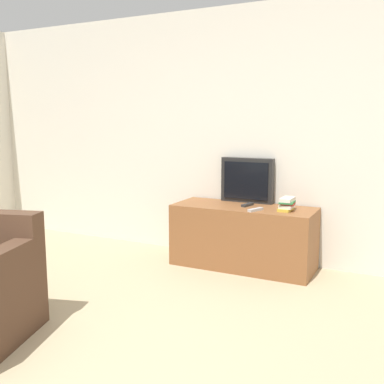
# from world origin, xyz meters

# --- Properties ---
(wall_back) EXTENTS (9.00, 0.06, 2.60)m
(wall_back) POSITION_xyz_m (0.00, 3.03, 1.30)
(wall_back) COLOR silver
(wall_back) RESTS_ON ground_plane
(tv_stand) EXTENTS (1.39, 0.55, 0.62)m
(tv_stand) POSITION_xyz_m (0.47, 2.71, 0.31)
(tv_stand) COLOR brown
(tv_stand) RESTS_ON ground_plane
(television) EXTENTS (0.55, 0.09, 0.46)m
(television) POSITION_xyz_m (0.42, 2.94, 0.84)
(television) COLOR black
(television) RESTS_ON tv_stand
(book_stack) EXTENTS (0.15, 0.21, 0.12)m
(book_stack) POSITION_xyz_m (0.91, 2.69, 0.68)
(book_stack) COLOR gold
(book_stack) RESTS_ON tv_stand
(remote_on_stand) EXTENTS (0.08, 0.17, 0.02)m
(remote_on_stand) POSITION_xyz_m (0.50, 2.74, 0.63)
(remote_on_stand) COLOR #2D2D2D
(remote_on_stand) RESTS_ON tv_stand
(remote_secondary) EXTENTS (0.11, 0.18, 0.02)m
(remote_secondary) POSITION_xyz_m (0.65, 2.54, 0.63)
(remote_secondary) COLOR #B7B7B7
(remote_secondary) RESTS_ON tv_stand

